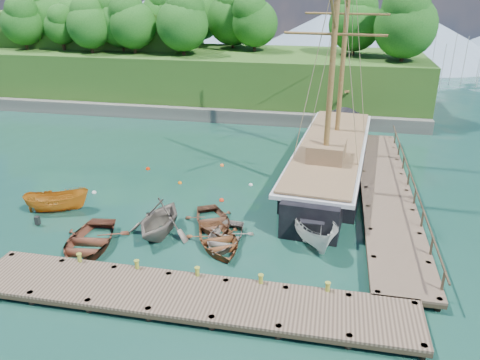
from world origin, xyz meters
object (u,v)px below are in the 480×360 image
object	(u,v)px
rowboat_1	(160,234)
motorboat_orange	(59,211)
rowboat_0	(89,249)
rowboat_3	(224,242)
rowboat_2	(218,246)
schooner	(330,163)
rowboat_4	(213,226)
cabin_boat_white	(311,240)

from	to	relation	value
rowboat_1	motorboat_orange	xyz separation A→B (m)	(-7.31, 1.52, 0.00)
rowboat_1	motorboat_orange	world-z (taller)	rowboat_1
rowboat_0	rowboat_3	size ratio (longest dim) A/B	1.29
rowboat_2	motorboat_orange	distance (m)	11.10
rowboat_2	motorboat_orange	xyz separation A→B (m)	(-10.88, 2.17, 0.00)
rowboat_0	schooner	world-z (taller)	schooner
rowboat_2	rowboat_4	bearing A→B (deg)	82.64
rowboat_1	schooner	bearing A→B (deg)	52.94
motorboat_orange	cabin_boat_white	world-z (taller)	cabin_boat_white
rowboat_3	cabin_boat_white	bearing A→B (deg)	19.36
rowboat_2	rowboat_3	bearing A→B (deg)	36.47
motorboat_orange	rowboat_4	bearing A→B (deg)	-108.50
rowboat_0	rowboat_2	distance (m)	6.99
rowboat_3	motorboat_orange	bearing A→B (deg)	176.61
rowboat_3	motorboat_orange	world-z (taller)	motorboat_orange
cabin_boat_white	schooner	xyz separation A→B (m)	(0.73, 9.65, 1.06)
rowboat_0	rowboat_1	xyz separation A→B (m)	(3.23, 2.27, 0.00)
rowboat_1	motorboat_orange	size ratio (longest dim) A/B	1.08
cabin_boat_white	schooner	distance (m)	9.74
rowboat_1	rowboat_2	size ratio (longest dim) A/B	0.99
rowboat_1	schooner	size ratio (longest dim) A/B	0.16
rowboat_3	motorboat_orange	size ratio (longest dim) A/B	0.97
rowboat_3	rowboat_4	world-z (taller)	rowboat_4
motorboat_orange	schooner	xyz separation A→B (m)	(16.53, 9.13, 1.06)
rowboat_1	rowboat_0	bearing A→B (deg)	-141.07
rowboat_2	motorboat_orange	bearing A→B (deg)	139.86
rowboat_4	rowboat_2	bearing A→B (deg)	-95.78
rowboat_2	rowboat_3	world-z (taller)	rowboat_2
rowboat_0	rowboat_3	xyz separation A→B (m)	(7.02, 2.09, 0.00)
rowboat_0	rowboat_4	world-z (taller)	rowboat_0
schooner	rowboat_4	bearing A→B (deg)	-120.05
cabin_boat_white	rowboat_4	bearing A→B (deg)	151.87
rowboat_0	rowboat_2	bearing A→B (deg)	6.12
rowboat_0	rowboat_1	size ratio (longest dim) A/B	1.17
motorboat_orange	rowboat_1	bearing A→B (deg)	-120.28
rowboat_0	schooner	xyz separation A→B (m)	(12.45, 12.92, 1.06)
rowboat_4	schooner	bearing A→B (deg)	27.22
rowboat_3	rowboat_4	bearing A→B (deg)	127.52
rowboat_0	cabin_boat_white	world-z (taller)	cabin_boat_white
rowboat_3	schooner	world-z (taller)	schooner
motorboat_orange	cabin_boat_white	bearing A→B (deg)	-110.44
rowboat_4	cabin_boat_white	world-z (taller)	cabin_boat_white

